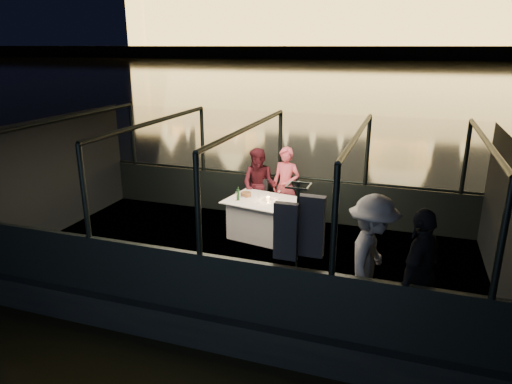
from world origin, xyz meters
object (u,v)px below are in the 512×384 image
(dining_table_central, at_px, (265,219))
(coat_stand, at_px, (296,259))
(wine_bottle, at_px, (238,193))
(chair_port_left, at_px, (256,203))
(person_man_maroon, at_px, (259,187))
(chair_port_right, at_px, (283,205))
(person_woman_coral, at_px, (286,190))
(passenger_stripe, at_px, (371,263))
(passenger_dark, at_px, (419,274))

(dining_table_central, bearing_deg, coat_stand, -64.09)
(wine_bottle, bearing_deg, chair_port_left, 84.37)
(dining_table_central, bearing_deg, chair_port_left, 121.13)
(person_man_maroon, height_order, wine_bottle, person_man_maroon)
(chair_port_right, height_order, coat_stand, coat_stand)
(coat_stand, height_order, wine_bottle, coat_stand)
(chair_port_right, bearing_deg, person_woman_coral, 75.59)
(chair_port_right, height_order, person_woman_coral, person_woman_coral)
(chair_port_left, xyz_separation_m, person_man_maroon, (0.02, 0.12, 0.30))
(coat_stand, height_order, passenger_stripe, coat_stand)
(person_man_maroon, height_order, passenger_dark, passenger_dark)
(wine_bottle, bearing_deg, person_woman_coral, 55.15)
(dining_table_central, relative_size, chair_port_right, 1.73)
(passenger_dark, bearing_deg, chair_port_left, -111.58)
(passenger_stripe, bearing_deg, coat_stand, 111.16)
(person_woman_coral, distance_m, passenger_stripe, 3.67)
(coat_stand, xyz_separation_m, person_woman_coral, (-1.05, 3.38, -0.15))
(dining_table_central, bearing_deg, person_woman_coral, 77.64)
(passenger_dark, bearing_deg, dining_table_central, -108.22)
(coat_stand, distance_m, person_woman_coral, 3.54)
(person_man_maroon, xyz_separation_m, passenger_dark, (3.18, -3.16, 0.10))
(dining_table_central, relative_size, passenger_dark, 0.84)
(coat_stand, distance_m, person_man_maroon, 3.73)
(chair_port_right, xyz_separation_m, person_man_maroon, (-0.57, 0.11, 0.30))
(dining_table_central, distance_m, passenger_dark, 3.67)
(dining_table_central, xyz_separation_m, person_woman_coral, (0.18, 0.83, 0.36))
(coat_stand, relative_size, person_woman_coral, 1.20)
(dining_table_central, distance_m, coat_stand, 2.87)
(chair_port_right, distance_m, wine_bottle, 1.18)
(chair_port_right, relative_size, wine_bottle, 3.15)
(chair_port_right, bearing_deg, person_man_maroon, 158.34)
(chair_port_left, height_order, person_man_maroon, person_man_maroon)
(person_woman_coral, bearing_deg, wine_bottle, -115.55)
(person_man_maroon, bearing_deg, coat_stand, -58.10)
(chair_port_right, bearing_deg, passenger_dark, -59.75)
(dining_table_central, bearing_deg, chair_port_right, 76.06)
(dining_table_central, relative_size, chair_port_left, 1.58)
(dining_table_central, xyz_separation_m, chair_port_right, (0.17, 0.70, 0.06))
(chair_port_right, relative_size, passenger_stripe, 0.47)
(chair_port_left, bearing_deg, person_woman_coral, 24.77)
(dining_table_central, relative_size, person_man_maroon, 0.91)
(chair_port_left, bearing_deg, person_man_maroon, 89.71)
(dining_table_central, distance_m, wine_bottle, 0.74)
(chair_port_left, distance_m, person_woman_coral, 0.69)
(chair_port_left, bearing_deg, chair_port_right, 11.97)
(person_man_maroon, bearing_deg, passenger_stripe, -43.95)
(dining_table_central, height_order, chair_port_right, chair_port_right)
(chair_port_left, xyz_separation_m, coat_stand, (1.65, -3.23, 0.45))
(person_man_maroon, relative_size, passenger_stripe, 0.88)
(coat_stand, bearing_deg, wine_bottle, 125.93)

